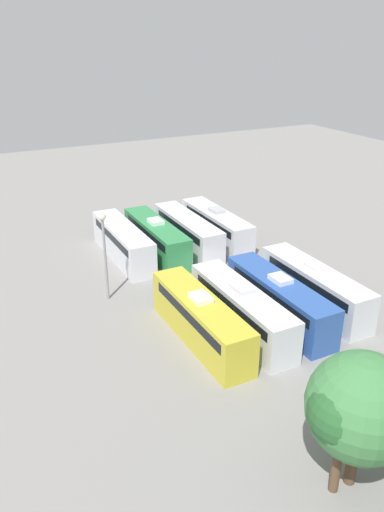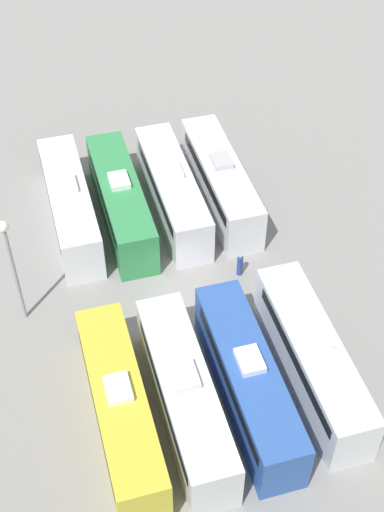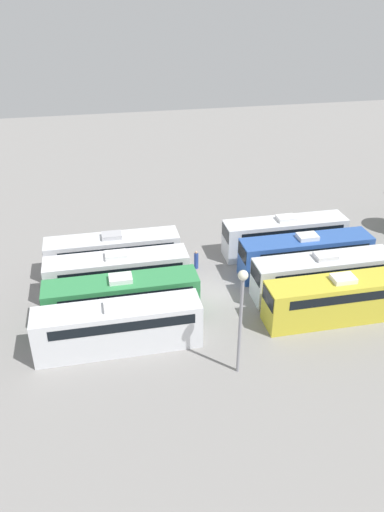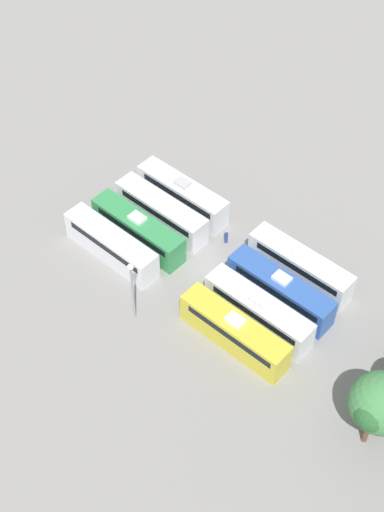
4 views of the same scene
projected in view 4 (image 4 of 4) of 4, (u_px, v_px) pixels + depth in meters
name	position (u px, v px, depth m)	size (l,w,h in m)	color
ground_plane	(206.00, 268.00, 69.84)	(121.19, 121.19, 0.00)	gray
bus_0	(183.00, 194.00, 74.38)	(2.45, 10.87, 3.53)	silver
bus_1	(161.00, 211.00, 72.70)	(2.45, 10.87, 3.53)	silver
bus_2	(138.00, 229.00, 70.98)	(2.45, 10.87, 3.53)	#338C4C
bus_3	(111.00, 244.00, 69.63)	(2.45, 10.87, 3.53)	silver
bus_4	(300.00, 265.00, 67.79)	(2.45, 10.87, 3.53)	silver
bus_5	(281.00, 290.00, 65.81)	(2.45, 10.87, 3.53)	#2D56A8
bus_6	(259.00, 311.00, 64.18)	(2.45, 10.87, 3.53)	silver
bus_7	(235.00, 331.00, 62.65)	(2.45, 10.87, 3.53)	gold
worker_person	(226.00, 237.00, 71.64)	(0.36, 0.36, 1.64)	navy
light_pole	(132.00, 282.00, 62.15)	(0.60, 0.60, 7.34)	gray
tree_4	(381.00, 403.00, 54.75)	(5.06, 5.06, 7.06)	brown
tree_5	(374.00, 411.00, 54.19)	(3.35, 3.35, 6.32)	brown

